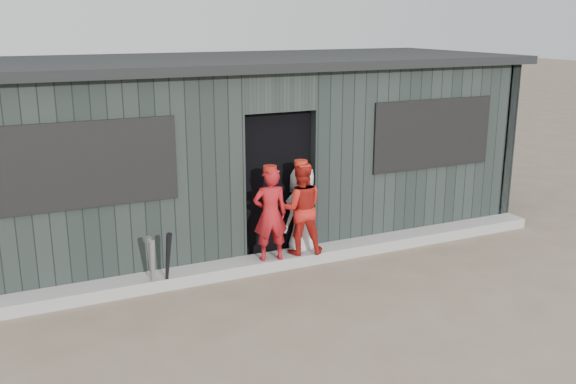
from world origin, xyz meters
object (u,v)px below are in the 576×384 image
player_grey_back (302,212)px  dugout (240,147)px  bat_right (168,262)px  bat_mid (151,264)px  bat_left (153,267)px  player_red_right (301,208)px  player_red_left (270,214)px

player_grey_back → dugout: dugout is taller
bat_right → player_grey_back: 2.04m
bat_mid → dugout: size_ratio=0.09×
bat_right → bat_left: bearing=174.6°
player_red_right → dugout: 1.80m
player_red_right → player_grey_back: bearing=-104.4°
bat_mid → player_red_right: size_ratio=0.61×
bat_right → player_red_left: bearing=6.1°
player_red_right → bat_mid: bearing=20.7°
bat_left → player_red_right: 2.06m
bat_left → bat_right: size_ratio=0.89×
bat_left → dugout: dugout is taller
player_red_left → bat_right: bearing=16.1°
bat_right → player_grey_back: player_grey_back is taller
player_red_left → player_red_right: size_ratio=0.99×
player_red_left → player_grey_back: size_ratio=0.97×
dugout → player_grey_back: bearing=-77.9°
bat_mid → bat_right: bearing=-22.0°
bat_left → player_grey_back: size_ratio=0.57×
player_grey_back → dugout: bearing=-104.6°
bat_right → player_red_right: size_ratio=0.65×
bat_left → player_grey_back: player_grey_back is taller
bat_left → bat_mid: (-0.01, 0.06, 0.02)m
bat_mid → dugout: (1.84, 1.85, 0.92)m
bat_left → bat_mid: 0.06m
bat_right → player_red_right: player_red_right is taller
bat_left → player_grey_back: (2.15, 0.42, 0.27)m
bat_mid → player_red_left: size_ratio=0.62×
player_red_right → dugout: (-0.18, 1.71, 0.52)m
bat_mid → bat_right: bat_right is taller
bat_left → bat_mid: bat_mid is taller
bat_mid → dugout: bearing=45.1°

